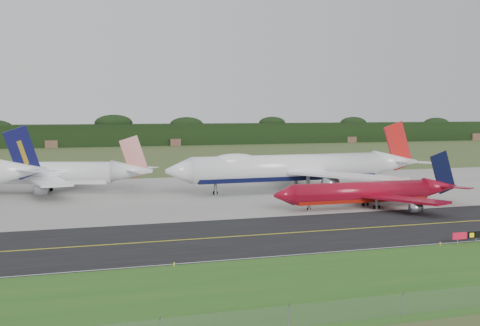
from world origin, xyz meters
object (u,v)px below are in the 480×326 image
at_px(jet_ba_747, 297,168).
at_px(jet_red_737, 371,192).
at_px(taxiway_sign, 467,235).
at_px(jet_star_tail, 44,174).

distance_m(jet_ba_747, jet_red_737, 30.33).
bearing_deg(taxiway_sign, jet_star_tail, 123.80).
relative_size(jet_red_737, jet_star_tail, 0.81).
bearing_deg(jet_red_737, jet_star_tail, 142.73).
bearing_deg(jet_star_tail, jet_ba_747, -16.34).
relative_size(jet_red_737, taxiway_sign, 7.90).
xyz_separation_m(jet_red_737, jet_star_tail, (-62.15, 47.29, 1.50)).
relative_size(jet_ba_747, taxiway_sign, 12.79).
xyz_separation_m(jet_ba_747, jet_red_737, (3.29, -30.03, -2.69)).
bearing_deg(jet_star_tail, taxiway_sign, -56.20).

